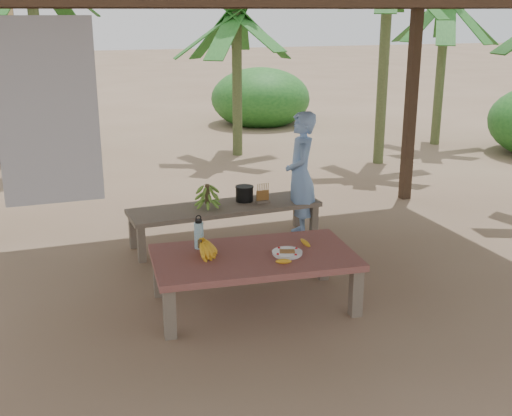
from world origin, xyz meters
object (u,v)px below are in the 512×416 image
object	(u,v)px
bench	(225,210)
ripe_banana_bunch	(200,248)
plate	(287,253)
cooking_pot	(244,194)
work_table	(254,261)
woman	(301,176)
water_flask	(199,234)

from	to	relation	value
bench	ripe_banana_bunch	bearing A→B (deg)	-116.49
plate	cooking_pot	world-z (taller)	cooking_pot
work_table	ripe_banana_bunch	world-z (taller)	ripe_banana_bunch
ripe_banana_bunch	plate	world-z (taller)	ripe_banana_bunch
ripe_banana_bunch	plate	distance (m)	0.78
woman	water_flask	bearing A→B (deg)	-31.60
ripe_banana_bunch	cooking_pot	size ratio (longest dim) A/B	1.39
bench	woman	distance (m)	0.97
ripe_banana_bunch	plate	bearing A→B (deg)	-15.84
bench	ripe_banana_bunch	xyz separation A→B (m)	(-0.71, -1.58, 0.19)
ripe_banana_bunch	cooking_pot	distance (m)	1.95
ripe_banana_bunch	water_flask	xyz separation A→B (m)	(0.05, 0.22, 0.05)
plate	woman	distance (m)	1.93
work_table	ripe_banana_bunch	size ratio (longest dim) A/B	6.60
cooking_pot	woman	distance (m)	0.69
work_table	water_flask	xyz separation A→B (m)	(-0.42, 0.32, 0.20)
work_table	woman	distance (m)	1.99
bench	water_flask	bearing A→B (deg)	-118.16
bench	cooking_pot	world-z (taller)	cooking_pot
plate	water_flask	world-z (taller)	water_flask
bench	ripe_banana_bunch	world-z (taller)	ripe_banana_bunch
ripe_banana_bunch	cooking_pot	bearing A→B (deg)	59.89
work_table	woman	size ratio (longest dim) A/B	1.26
bench	plate	bearing A→B (deg)	-91.00
water_flask	cooking_pot	world-z (taller)	water_flask
water_flask	woman	world-z (taller)	woman
ripe_banana_bunch	plate	xyz separation A→B (m)	(0.75, -0.21, -0.07)
cooking_pot	water_flask	bearing A→B (deg)	-122.32
cooking_pot	woman	world-z (taller)	woman
work_table	plate	world-z (taller)	plate
ripe_banana_bunch	cooking_pot	xyz separation A→B (m)	(0.98, 1.68, -0.05)
work_table	woman	bearing A→B (deg)	59.83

